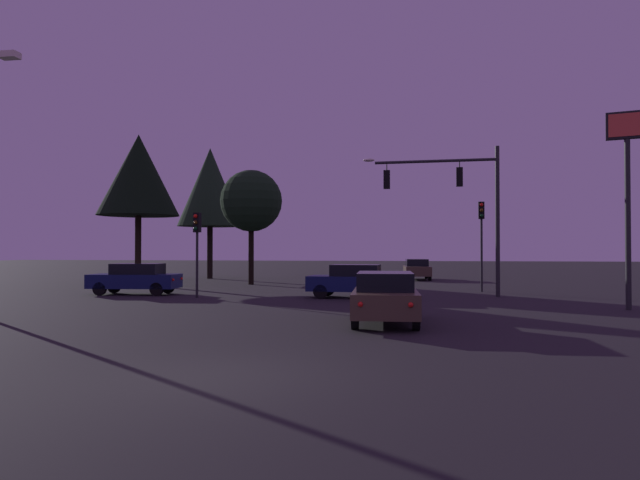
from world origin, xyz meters
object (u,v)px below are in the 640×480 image
at_px(car_crossing_right, 136,278).
at_px(store_sign_illuminated, 627,165).
at_px(car_crossing_left, 353,280).
at_px(tree_behind_sign, 251,201).
at_px(traffic_signal_mast_arm, 458,195).
at_px(car_nearside_lane, 385,296).
at_px(car_far_lane, 417,269).
at_px(traffic_light_corner_right, 197,237).
at_px(tree_left_far, 210,187).
at_px(tree_center_horizon, 138,175).
at_px(traffic_light_corner_left, 481,228).

bearing_deg(car_crossing_right, store_sign_illuminated, -10.57).
distance_m(car_crossing_left, tree_behind_sign, 12.59).
height_order(traffic_signal_mast_arm, car_nearside_lane, traffic_signal_mast_arm).
bearing_deg(tree_behind_sign, car_crossing_right, -110.65).
height_order(car_crossing_left, car_far_lane, same).
bearing_deg(store_sign_illuminated, car_crossing_left, 160.60).
relative_size(car_crossing_left, store_sign_illuminated, 0.57).
xyz_separation_m(traffic_light_corner_right, car_crossing_right, (-3.73, 1.49, -1.98)).
height_order(store_sign_illuminated, tree_left_far, tree_left_far).
xyz_separation_m(car_crossing_right, tree_behind_sign, (3.33, 8.84, 4.50)).
xyz_separation_m(traffic_light_corner_right, car_far_lane, (10.05, 18.12, -1.98)).
bearing_deg(car_crossing_right, car_nearside_lane, -36.10).
bearing_deg(tree_center_horizon, traffic_light_corner_right, -50.55).
xyz_separation_m(car_nearside_lane, car_crossing_right, (-12.61, 9.20, -0.00)).
xyz_separation_m(tree_behind_sign, tree_left_far, (-5.24, 6.88, 1.72)).
relative_size(traffic_signal_mast_arm, car_nearside_lane, 1.52).
bearing_deg(car_nearside_lane, traffic_light_corner_left, 72.19).
xyz_separation_m(traffic_light_corner_left, car_far_lane, (-3.23, 12.15, -2.52)).
xyz_separation_m(traffic_signal_mast_arm, car_crossing_left, (-4.82, -1.64, -4.01)).
bearing_deg(car_crossing_left, car_far_lane, 79.87).
xyz_separation_m(traffic_signal_mast_arm, store_sign_illuminated, (5.62, -5.32, 0.48)).
xyz_separation_m(car_nearside_lane, car_far_lane, (1.17, 25.83, -0.00)).
distance_m(tree_left_far, tree_center_horizon, 8.44).
distance_m(car_crossing_left, store_sign_illuminated, 11.95).
relative_size(traffic_signal_mast_arm, car_far_lane, 1.60).
bearing_deg(traffic_signal_mast_arm, car_crossing_left, -161.18).
bearing_deg(car_nearside_lane, car_far_lane, 87.41).
bearing_deg(tree_center_horizon, traffic_signal_mast_arm, -17.60).
xyz_separation_m(traffic_light_corner_right, tree_left_far, (-5.64, 17.21, 4.24)).
distance_m(car_nearside_lane, car_crossing_right, 15.61).
distance_m(car_far_lane, tree_behind_sign, 13.79).
bearing_deg(traffic_signal_mast_arm, tree_center_horizon, 162.40).
distance_m(traffic_signal_mast_arm, car_nearside_lane, 11.68).
height_order(store_sign_illuminated, tree_behind_sign, tree_behind_sign).
height_order(car_nearside_lane, car_far_lane, same).
height_order(car_crossing_right, tree_behind_sign, tree_behind_sign).
bearing_deg(traffic_light_corner_left, traffic_light_corner_right, -155.78).
bearing_deg(tree_center_horizon, store_sign_illuminated, -24.69).
distance_m(tree_behind_sign, tree_center_horizon, 7.29).
xyz_separation_m(tree_behind_sign, tree_center_horizon, (-6.97, -1.38, 1.62)).
height_order(car_crossing_right, tree_left_far, tree_left_far).
distance_m(car_crossing_left, tree_left_far, 21.33).
xyz_separation_m(tree_left_far, tree_center_horizon, (-1.73, -8.26, -0.10)).
relative_size(traffic_light_corner_left, car_far_lane, 1.07).
relative_size(traffic_signal_mast_arm, car_crossing_right, 1.59).
xyz_separation_m(traffic_light_corner_right, tree_center_horizon, (-7.37, 8.95, 4.14)).
distance_m(traffic_light_corner_right, store_sign_illuminated, 17.82).
height_order(car_far_lane, store_sign_illuminated, store_sign_illuminated).
relative_size(traffic_light_corner_left, tree_behind_sign, 0.65).
xyz_separation_m(car_crossing_right, tree_center_horizon, (-3.64, 7.46, 6.11)).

